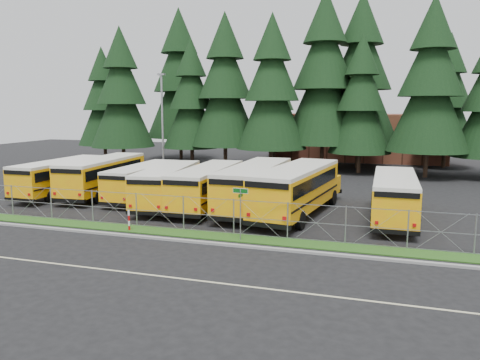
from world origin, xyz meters
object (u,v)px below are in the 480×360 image
(bus_3, at_px, (169,186))
(bus_5, at_px, (257,187))
(bus_0, at_px, (64,178))
(bus_6, at_px, (299,191))
(bus_1, at_px, (106,177))
(striped_bollard, at_px, (129,221))
(bus_4, at_px, (209,187))
(bus_east, at_px, (394,198))
(light_standard, at_px, (162,122))
(street_sign, at_px, (240,203))
(bus_2, at_px, (145,182))

(bus_3, distance_m, bus_5, 6.35)
(bus_0, bearing_deg, bus_6, -3.92)
(bus_1, bearing_deg, striped_bollard, -54.54)
(bus_4, bearing_deg, striped_bollard, -107.38)
(bus_east, bearing_deg, light_standard, 151.36)
(bus_4, relative_size, street_sign, 3.89)
(bus_6, height_order, light_standard, light_standard)
(bus_east, xyz_separation_m, striped_bollard, (-14.30, -7.17, -0.82))
(bus_2, relative_size, striped_bollard, 8.28)
(bus_0, bearing_deg, bus_east, -2.26)
(bus_2, xyz_separation_m, light_standard, (-3.58, 10.18, 4.20))
(bus_east, height_order, striped_bollard, bus_east)
(bus_0, bearing_deg, bus_5, -2.43)
(bus_2, height_order, light_standard, light_standard)
(bus_6, bearing_deg, light_standard, 150.24)
(bus_2, bearing_deg, striped_bollard, -67.75)
(bus_0, height_order, bus_6, bus_6)
(bus_5, relative_size, street_sign, 4.24)
(bus_5, xyz_separation_m, striped_bollard, (-5.41, -7.48, -0.96))
(bus_3, xyz_separation_m, bus_6, (9.33, -0.21, 0.21))
(bus_2, bearing_deg, bus_0, -176.70)
(bus_4, xyz_separation_m, bus_east, (12.25, -0.10, -0.02))
(bus_2, xyz_separation_m, striped_bollard, (3.71, -8.69, -0.70))
(bus_5, bearing_deg, bus_2, 173.49)
(bus_1, distance_m, bus_5, 13.02)
(bus_6, relative_size, bus_east, 1.13)
(bus_2, xyz_separation_m, bus_4, (5.76, -1.42, 0.13))
(bus_6, relative_size, street_sign, 4.34)
(bus_2, height_order, bus_3, bus_3)
(bus_5, xyz_separation_m, bus_east, (8.89, -0.31, -0.14))
(bus_1, distance_m, striped_bollard, 11.86)
(bus_0, xyz_separation_m, bus_4, (12.70, -0.92, 0.03))
(bus_0, xyz_separation_m, street_sign, (17.26, -8.22, 0.63))
(bus_east, bearing_deg, bus_3, -179.81)
(bus_east, xyz_separation_m, street_sign, (-7.68, -7.21, 0.61))
(bus_0, bearing_deg, bus_2, 4.25)
(bus_5, height_order, bus_6, bus_6)
(light_standard, bearing_deg, bus_0, -107.43)
(bus_2, relative_size, bus_4, 0.91)
(bus_4, relative_size, bus_east, 1.01)
(bus_3, height_order, bus_east, bus_east)
(bus_5, relative_size, bus_east, 1.10)
(street_sign, relative_size, light_standard, 0.28)
(bus_4, xyz_separation_m, bus_6, (6.35, -0.41, 0.16))
(bus_4, bearing_deg, bus_6, -5.28)
(bus_0, distance_m, street_sign, 19.13)
(bus_1, height_order, bus_5, bus_5)
(bus_2, distance_m, bus_4, 5.94)
(bus_2, bearing_deg, bus_1, 172.21)
(bus_1, relative_size, bus_5, 0.95)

